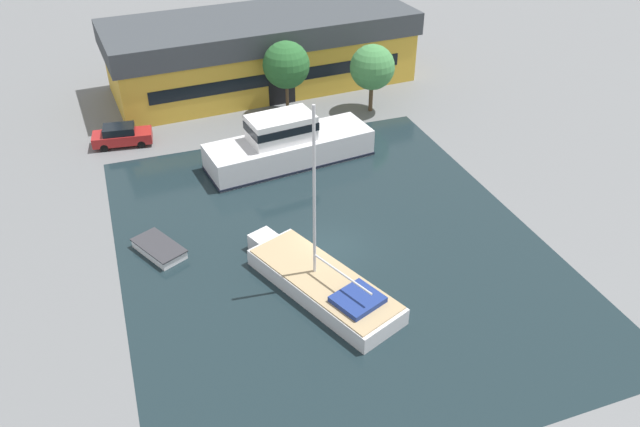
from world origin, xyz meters
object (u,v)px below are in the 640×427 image
object	(u,v)px
warehouse_building	(262,51)
parked_car	(122,135)
quay_tree_near_building	(286,65)
motor_cruiser	(288,145)
small_dinghy	(159,249)
quay_tree_by_water	(372,67)
sailboat_moored	(321,282)

from	to	relation	value
warehouse_building	parked_car	bearing A→B (deg)	-152.86
quay_tree_near_building	motor_cruiser	distance (m)	8.96
warehouse_building	small_dinghy	xyz separation A→B (m)	(-12.61, -22.82, -2.89)
quay_tree_by_water	motor_cruiser	xyz separation A→B (m)	(-9.26, -6.25, -2.44)
parked_car	sailboat_moored	xyz separation A→B (m)	(8.63, -21.11, -0.21)
warehouse_building	sailboat_moored	size ratio (longest dim) A/B	2.60
parked_car	motor_cruiser	world-z (taller)	motor_cruiser
parked_car	motor_cruiser	distance (m)	13.11
motor_cruiser	small_dinghy	xyz separation A→B (m)	(-10.37, -7.87, -1.09)
quay_tree_near_building	small_dinghy	world-z (taller)	quay_tree_near_building
quay_tree_by_water	motor_cruiser	bearing A→B (deg)	-146.01
quay_tree_by_water	parked_car	distance (m)	20.66
parked_car	small_dinghy	xyz separation A→B (m)	(0.80, -14.71, -0.51)
quay_tree_by_water	sailboat_moored	size ratio (longest dim) A/B	0.53
small_dinghy	sailboat_moored	bearing A→B (deg)	114.06
warehouse_building	motor_cruiser	world-z (taller)	warehouse_building
quay_tree_by_water	small_dinghy	xyz separation A→B (m)	(-19.63, -14.12, -3.53)
sailboat_moored	small_dinghy	size ratio (longest dim) A/B	2.81
parked_car	sailboat_moored	distance (m)	22.81
quay_tree_near_building	sailboat_moored	world-z (taller)	sailboat_moored
motor_cruiser	warehouse_building	bearing A→B (deg)	-15.65
quay_tree_by_water	sailboat_moored	distance (m)	23.89
quay_tree_near_building	small_dinghy	bearing A→B (deg)	-128.73
sailboat_moored	motor_cruiser	xyz separation A→B (m)	(2.54, 14.27, 0.79)
small_dinghy	motor_cruiser	bearing A→B (deg)	-169.47
quay_tree_by_water	quay_tree_near_building	bearing A→B (deg)	164.45
parked_car	sailboat_moored	bearing A→B (deg)	29.37
small_dinghy	quay_tree_by_water	bearing A→B (deg)	-170.96
motor_cruiser	parked_car	bearing A→B (deg)	51.40
sailboat_moored	motor_cruiser	world-z (taller)	sailboat_moored
quay_tree_near_building	parked_car	world-z (taller)	quay_tree_near_building
warehouse_building	motor_cruiser	bearing A→B (deg)	-102.56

